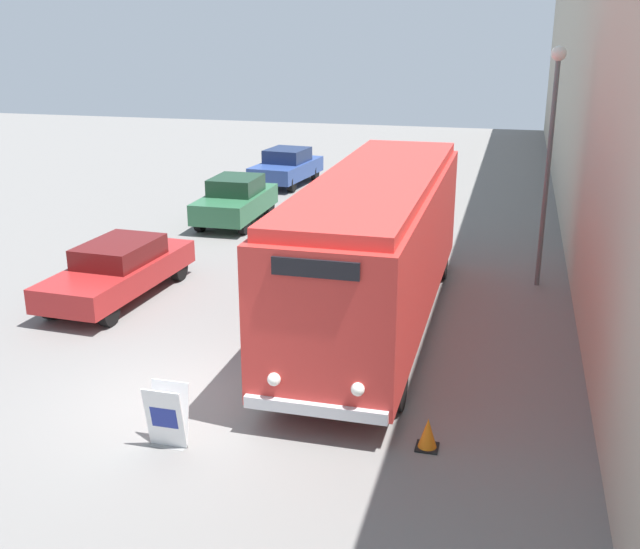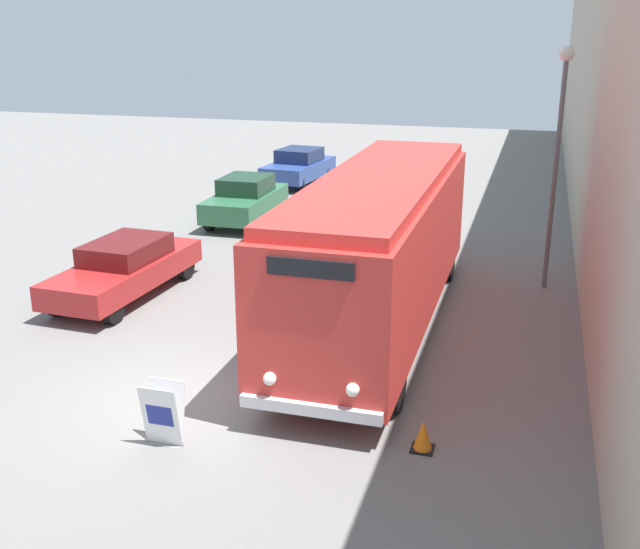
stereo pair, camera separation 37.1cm
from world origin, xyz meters
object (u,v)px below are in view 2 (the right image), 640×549
(vintage_bus, at_px, (380,244))
(parked_car_near, at_px, (125,268))
(parked_car_mid, at_px, (246,200))
(parked_car_far, at_px, (299,166))
(sign_board, at_px, (163,415))
(streetlamp, at_px, (559,134))
(traffic_cone, at_px, (423,435))

(vintage_bus, bearing_deg, parked_car_near, 178.11)
(parked_car_mid, bearing_deg, parked_car_far, 91.36)
(vintage_bus, distance_m, sign_board, 6.39)
(streetlamp, xyz_separation_m, traffic_cone, (-1.78, -8.65, -3.64))
(vintage_bus, distance_m, parked_car_near, 6.52)
(parked_car_near, distance_m, parked_car_mid, 7.69)
(vintage_bus, height_order, sign_board, vintage_bus)
(sign_board, bearing_deg, parked_car_far, 101.94)
(sign_board, height_order, parked_car_near, parked_car_near)
(parked_car_near, xyz_separation_m, traffic_cone, (8.17, -5.06, -0.48))
(streetlamp, bearing_deg, sign_board, -120.97)
(sign_board, relative_size, streetlamp, 0.18)
(parked_car_mid, xyz_separation_m, traffic_cone, (8.05, -12.75, -0.54))
(parked_car_near, bearing_deg, parked_car_far, 93.27)
(parked_car_far, relative_size, traffic_cone, 8.03)
(vintage_bus, relative_size, traffic_cone, 19.89)
(vintage_bus, distance_m, parked_car_far, 16.03)
(parked_car_far, bearing_deg, streetlamp, -40.94)
(vintage_bus, height_order, streetlamp, streetlamp)
(sign_board, xyz_separation_m, parked_car_near, (-4.17, 6.03, 0.22))
(parked_car_mid, relative_size, parked_car_far, 0.98)
(vintage_bus, relative_size, parked_car_far, 2.48)
(vintage_bus, relative_size, streetlamp, 1.74)
(sign_board, distance_m, parked_car_far, 20.86)
(traffic_cone, bearing_deg, sign_board, -166.31)
(parked_car_near, height_order, parked_car_far, parked_car_far)
(sign_board, relative_size, parked_car_near, 0.22)
(parked_car_far, bearing_deg, sign_board, -72.10)
(vintage_bus, height_order, parked_car_mid, vintage_bus)
(parked_car_near, bearing_deg, parked_car_mid, 91.86)
(parked_car_mid, bearing_deg, streetlamp, -23.45)
(parked_car_near, bearing_deg, sign_board, -52.63)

